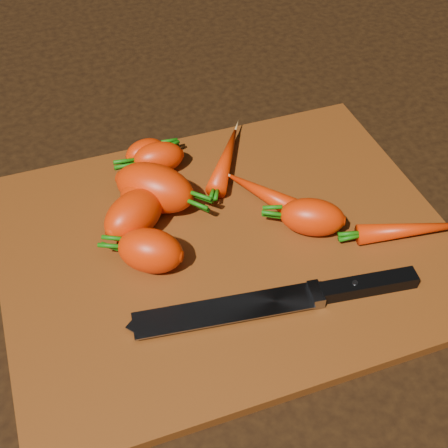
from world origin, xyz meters
name	(u,v)px	position (x,y,z in m)	size (l,w,h in m)	color
ground	(227,251)	(0.00, 0.00, -0.01)	(2.00, 2.00, 0.01)	black
cutting_board	(227,245)	(0.00, 0.00, 0.01)	(0.50, 0.40, 0.01)	brown
carrot_0	(134,215)	(-0.09, 0.05, 0.04)	(0.08, 0.05, 0.05)	red
carrot_1	(150,251)	(-0.09, -0.01, 0.04)	(0.07, 0.05, 0.05)	red
carrot_2	(155,188)	(-0.06, 0.08, 0.04)	(0.10, 0.06, 0.06)	red
carrot_3	(140,199)	(-0.08, 0.08, 0.03)	(0.07, 0.04, 0.04)	red
carrot_4	(158,158)	(-0.04, 0.15, 0.03)	(0.06, 0.04, 0.04)	red
carrot_5	(146,152)	(-0.05, 0.17, 0.03)	(0.05, 0.03, 0.03)	red
carrot_6	(312,217)	(0.10, -0.02, 0.03)	(0.07, 0.04, 0.04)	red
carrot_7	(226,159)	(0.04, 0.12, 0.02)	(0.12, 0.03, 0.03)	red
carrot_8	(415,229)	(0.20, -0.06, 0.02)	(0.13, 0.02, 0.02)	red
carrot_9	(268,196)	(0.07, 0.04, 0.03)	(0.11, 0.03, 0.03)	red
knife	(241,307)	(-0.02, -0.10, 0.02)	(0.30, 0.06, 0.02)	gray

